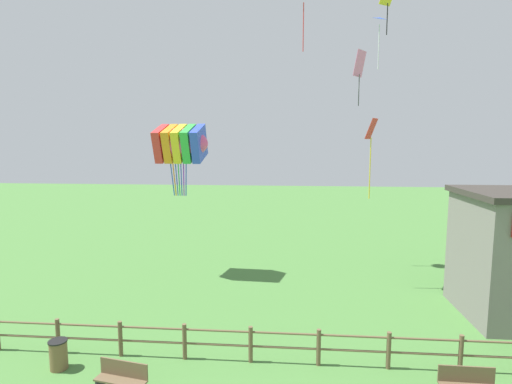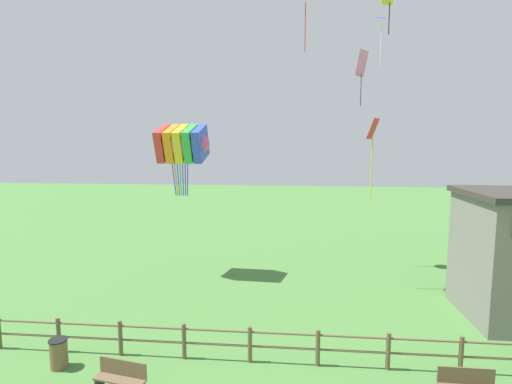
{
  "view_description": "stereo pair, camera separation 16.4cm",
  "coord_description": "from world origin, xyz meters",
  "px_view_note": "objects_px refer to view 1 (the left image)",
  "views": [
    {
      "loc": [
        1.22,
        -5.51,
        7.06
      ],
      "look_at": [
        0.0,
        8.58,
        5.3
      ],
      "focal_mm": 28.0,
      "sensor_mm": 36.0,
      "label": 1
    },
    {
      "loc": [
        1.39,
        -5.5,
        7.06
      ],
      "look_at": [
        0.0,
        8.58,
        5.3
      ],
      "focal_mm": 28.0,
      "sensor_mm": 36.0,
      "label": 2
    }
  ],
  "objects_px": {
    "park_bench_by_building": "(467,384)",
    "kite_pink_diamond": "(360,67)",
    "trash_bin": "(59,355)",
    "kite_rainbow_parafoil": "(180,144)",
    "kite_white_delta": "(304,0)",
    "park_bench_near_fence": "(122,378)",
    "kite_blue_delta": "(380,21)",
    "kite_red_diamond": "(371,142)"
  },
  "relations": [
    {
      "from": "kite_white_delta",
      "to": "park_bench_near_fence",
      "type": "bearing_deg",
      "value": -112.68
    },
    {
      "from": "kite_red_diamond",
      "to": "kite_white_delta",
      "type": "bearing_deg",
      "value": 132.1
    },
    {
      "from": "trash_bin",
      "to": "park_bench_near_fence",
      "type": "bearing_deg",
      "value": -22.78
    },
    {
      "from": "kite_rainbow_parafoil",
      "to": "kite_pink_diamond",
      "type": "relative_size",
      "value": 1.28
    },
    {
      "from": "kite_rainbow_parafoil",
      "to": "kite_blue_delta",
      "type": "distance_m",
      "value": 12.65
    },
    {
      "from": "park_bench_near_fence",
      "to": "kite_rainbow_parafoil",
      "type": "xyz_separation_m",
      "value": [
        -1.05,
        10.32,
        6.52
      ]
    },
    {
      "from": "park_bench_near_fence",
      "to": "kite_blue_delta",
      "type": "distance_m",
      "value": 20.73
    },
    {
      "from": "kite_blue_delta",
      "to": "kite_red_diamond",
      "type": "bearing_deg",
      "value": -104.34
    },
    {
      "from": "park_bench_near_fence",
      "to": "kite_red_diamond",
      "type": "relative_size",
      "value": 0.41
    },
    {
      "from": "park_bench_by_building",
      "to": "kite_pink_diamond",
      "type": "distance_m",
      "value": 16.06
    },
    {
      "from": "park_bench_by_building",
      "to": "kite_white_delta",
      "type": "xyz_separation_m",
      "value": [
        -4.29,
        12.07,
        14.21
      ]
    },
    {
      "from": "park_bench_near_fence",
      "to": "kite_pink_diamond",
      "type": "xyz_separation_m",
      "value": [
        8.33,
        12.52,
        10.63
      ]
    },
    {
      "from": "kite_rainbow_parafoil",
      "to": "park_bench_near_fence",
      "type": "bearing_deg",
      "value": -84.18
    },
    {
      "from": "park_bench_near_fence",
      "to": "kite_rainbow_parafoil",
      "type": "distance_m",
      "value": 12.25
    },
    {
      "from": "kite_rainbow_parafoil",
      "to": "kite_blue_delta",
      "type": "bearing_deg",
      "value": 14.48
    },
    {
      "from": "kite_pink_diamond",
      "to": "kite_red_diamond",
      "type": "height_order",
      "value": "kite_pink_diamond"
    },
    {
      "from": "kite_white_delta",
      "to": "kite_red_diamond",
      "type": "distance_m",
      "value": 8.93
    },
    {
      "from": "trash_bin",
      "to": "kite_pink_diamond",
      "type": "height_order",
      "value": "kite_pink_diamond"
    },
    {
      "from": "park_bench_near_fence",
      "to": "kite_red_diamond",
      "type": "height_order",
      "value": "kite_red_diamond"
    },
    {
      "from": "park_bench_near_fence",
      "to": "kite_blue_delta",
      "type": "xyz_separation_m",
      "value": [
        9.41,
        13.02,
        13.11
      ]
    },
    {
      "from": "trash_bin",
      "to": "kite_pink_diamond",
      "type": "relative_size",
      "value": 0.32
    },
    {
      "from": "park_bench_by_building",
      "to": "kite_pink_diamond",
      "type": "relative_size",
      "value": 0.52
    },
    {
      "from": "park_bench_near_fence",
      "to": "kite_pink_diamond",
      "type": "relative_size",
      "value": 0.53
    },
    {
      "from": "trash_bin",
      "to": "kite_blue_delta",
      "type": "relative_size",
      "value": 0.32
    },
    {
      "from": "kite_rainbow_parafoil",
      "to": "kite_pink_diamond",
      "type": "height_order",
      "value": "kite_pink_diamond"
    },
    {
      "from": "trash_bin",
      "to": "kite_rainbow_parafoil",
      "type": "relative_size",
      "value": 0.25
    },
    {
      "from": "kite_blue_delta",
      "to": "kite_red_diamond",
      "type": "relative_size",
      "value": 0.76
    },
    {
      "from": "kite_red_diamond",
      "to": "park_bench_by_building",
      "type": "bearing_deg",
      "value": -82.38
    },
    {
      "from": "trash_bin",
      "to": "kite_white_delta",
      "type": "xyz_separation_m",
      "value": [
        7.79,
        11.56,
        14.23
      ]
    },
    {
      "from": "kite_blue_delta",
      "to": "kite_pink_diamond",
      "type": "bearing_deg",
      "value": -155.05
    },
    {
      "from": "park_bench_by_building",
      "to": "kite_red_diamond",
      "type": "distance_m",
      "value": 10.9
    },
    {
      "from": "park_bench_by_building",
      "to": "park_bench_near_fence",
      "type": "bearing_deg",
      "value": -176.72
    },
    {
      "from": "park_bench_by_building",
      "to": "trash_bin",
      "type": "relative_size",
      "value": 1.62
    },
    {
      "from": "trash_bin",
      "to": "kite_rainbow_parafoil",
      "type": "xyz_separation_m",
      "value": [
        1.46,
        9.27,
        6.54
      ]
    },
    {
      "from": "park_bench_near_fence",
      "to": "kite_white_delta",
      "type": "height_order",
      "value": "kite_white_delta"
    },
    {
      "from": "kite_blue_delta",
      "to": "kite_white_delta",
      "type": "bearing_deg",
      "value": -174.43
    },
    {
      "from": "kite_rainbow_parafoil",
      "to": "kite_red_diamond",
      "type": "distance_m",
      "value": 9.54
    },
    {
      "from": "kite_blue_delta",
      "to": "kite_white_delta",
      "type": "xyz_separation_m",
      "value": [
        -4.13,
        -0.4,
        1.1
      ]
    },
    {
      "from": "park_bench_near_fence",
      "to": "trash_bin",
      "type": "bearing_deg",
      "value": 157.22
    },
    {
      "from": "kite_white_delta",
      "to": "kite_red_diamond",
      "type": "xyz_separation_m",
      "value": [
        3.14,
        -3.47,
        -7.61
      ]
    },
    {
      "from": "park_bench_near_fence",
      "to": "kite_red_diamond",
      "type": "xyz_separation_m",
      "value": [
        8.41,
        9.14,
        6.61
      ]
    },
    {
      "from": "kite_pink_diamond",
      "to": "kite_white_delta",
      "type": "xyz_separation_m",
      "value": [
        -3.06,
        0.1,
        3.58
      ]
    }
  ]
}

